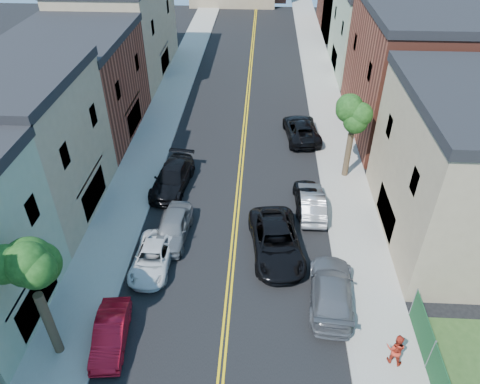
# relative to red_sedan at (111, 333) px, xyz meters

# --- Properties ---
(sidewalk_left) EXTENTS (3.20, 100.00, 0.15)m
(sidewalk_left) POSITION_rel_red_sedan_xyz_m (-2.40, 25.33, -0.60)
(sidewalk_left) COLOR gray
(sidewalk_left) RESTS_ON ground
(sidewalk_right) EXTENTS (3.20, 100.00, 0.15)m
(sidewalk_right) POSITION_rel_red_sedan_xyz_m (13.40, 25.33, -0.60)
(sidewalk_right) COLOR gray
(sidewalk_right) RESTS_ON ground
(curb_left) EXTENTS (0.30, 100.00, 0.15)m
(curb_left) POSITION_rel_red_sedan_xyz_m (-0.65, 25.33, -0.60)
(curb_left) COLOR gray
(curb_left) RESTS_ON ground
(curb_right) EXTENTS (0.30, 100.00, 0.15)m
(curb_right) POSITION_rel_red_sedan_xyz_m (11.65, 25.33, -0.60)
(curb_right) COLOR gray
(curb_right) RESTS_ON ground
(bldg_left_tan_near) EXTENTS (9.00, 10.00, 9.00)m
(bldg_left_tan_near) POSITION_rel_red_sedan_xyz_m (-8.50, 10.33, 3.82)
(bldg_left_tan_near) COLOR #998466
(bldg_left_tan_near) RESTS_ON ground
(bldg_left_brick) EXTENTS (9.00, 12.00, 8.00)m
(bldg_left_brick) POSITION_rel_red_sedan_xyz_m (-8.50, 21.33, 3.32)
(bldg_left_brick) COLOR brown
(bldg_left_brick) RESTS_ON ground
(bldg_left_tan_far) EXTENTS (9.00, 16.00, 9.50)m
(bldg_left_tan_far) POSITION_rel_red_sedan_xyz_m (-8.50, 35.33, 4.07)
(bldg_left_tan_far) COLOR #998466
(bldg_left_tan_far) RESTS_ON ground
(bldg_right_tan) EXTENTS (9.00, 12.00, 9.00)m
(bldg_right_tan) POSITION_rel_red_sedan_xyz_m (19.50, 9.33, 3.82)
(bldg_right_tan) COLOR #998466
(bldg_right_tan) RESTS_ON ground
(bldg_right_brick) EXTENTS (9.00, 14.00, 10.00)m
(bldg_right_brick) POSITION_rel_red_sedan_xyz_m (19.50, 23.33, 4.32)
(bldg_right_brick) COLOR brown
(bldg_right_brick) RESTS_ON ground
(bldg_right_palegrn) EXTENTS (9.00, 12.00, 8.50)m
(bldg_right_palegrn) POSITION_rel_red_sedan_xyz_m (19.50, 37.33, 3.57)
(bldg_right_palegrn) COLOR gray
(bldg_right_palegrn) RESTS_ON ground
(tree_left_mid) EXTENTS (5.20, 5.20, 9.29)m
(tree_left_mid) POSITION_rel_red_sedan_xyz_m (-2.38, -0.66, 5.91)
(tree_left_mid) COLOR #3E2E1F
(tree_left_mid) RESTS_ON sidewalk_left
(tree_right_far) EXTENTS (4.40, 4.40, 8.03)m
(tree_right_far) POSITION_rel_red_sedan_xyz_m (13.42, 15.34, 5.08)
(tree_right_far) COLOR #3E2E1F
(tree_right_far) RESTS_ON sidewalk_right
(red_sedan) EXTENTS (1.88, 4.25, 1.36)m
(red_sedan) POSITION_rel_red_sedan_xyz_m (0.00, 0.00, 0.00)
(red_sedan) COLOR #AB0B1A
(red_sedan) RESTS_ON ground
(white_pickup) EXTENTS (2.19, 4.65, 1.28)m
(white_pickup) POSITION_rel_red_sedan_xyz_m (0.92, 5.24, -0.04)
(white_pickup) COLOR silver
(white_pickup) RESTS_ON ground
(grey_car_left) EXTENTS (2.15, 4.77, 1.59)m
(grey_car_left) POSITION_rel_red_sedan_xyz_m (1.70, 7.82, 0.12)
(grey_car_left) COLOR slate
(grey_car_left) RESTS_ON ground
(black_car_left) EXTENTS (2.94, 5.88, 1.64)m
(black_car_left) POSITION_rel_red_sedan_xyz_m (0.69, 13.23, 0.14)
(black_car_left) COLOR black
(black_car_left) RESTS_ON ground
(grey_car_right) EXTENTS (2.76, 5.76, 1.62)m
(grey_car_right) POSITION_rel_red_sedan_xyz_m (11.00, 3.21, 0.13)
(grey_car_right) COLOR #55575C
(grey_car_right) RESTS_ON ground
(black_car_right) EXTENTS (1.94, 4.47, 1.50)m
(black_car_right) POSITION_rel_red_sedan_xyz_m (10.33, 11.41, 0.07)
(black_car_right) COLOR black
(black_car_right) RESTS_ON ground
(silver_car_right) EXTENTS (1.65, 4.63, 1.52)m
(silver_car_right) POSITION_rel_red_sedan_xyz_m (10.54, 10.86, 0.08)
(silver_car_right) COLOR #929399
(silver_car_right) RESTS_ON ground
(dark_car_right_far) EXTENTS (3.33, 6.02, 1.60)m
(dark_car_right_far) POSITION_rel_red_sedan_xyz_m (10.44, 21.12, 0.12)
(dark_car_right_far) COLOR black
(dark_car_right_far) RESTS_ON ground
(black_suv_lane) EXTENTS (3.65, 6.53, 1.73)m
(black_suv_lane) POSITION_rel_red_sedan_xyz_m (8.10, 6.78, 0.19)
(black_suv_lane) COLOR black
(black_suv_lane) RESTS_ON ground
(pedestrian_right) EXTENTS (1.08, 0.98, 1.82)m
(pedestrian_right) POSITION_rel_red_sedan_xyz_m (13.52, -0.40, 0.38)
(pedestrian_right) COLOR #B62D1C
(pedestrian_right) RESTS_ON sidewalk_right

